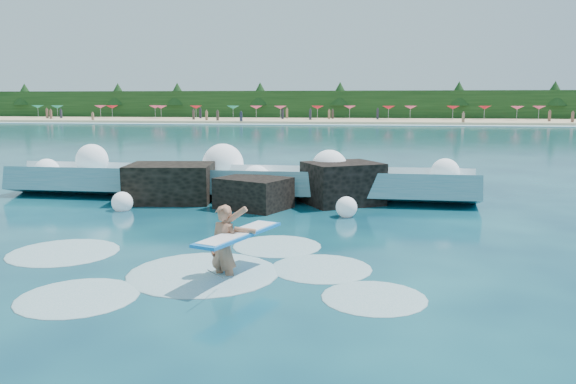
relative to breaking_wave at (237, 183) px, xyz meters
name	(u,v)px	position (x,y,z in m)	size (l,w,h in m)	color
ground	(202,262)	(1.22, -8.00, -0.48)	(200.00, 200.00, 0.00)	#07293E
beach	(352,121)	(1.22, 70.00, -0.28)	(140.00, 20.00, 0.40)	tan
wet_band	(348,125)	(1.22, 59.00, -0.44)	(140.00, 5.00, 0.08)	silver
treeline	(354,105)	(1.22, 80.00, 2.02)	(140.00, 4.00, 5.00)	black
breaking_wave	(237,183)	(0.00, 0.00, 0.00)	(16.06, 2.59, 1.38)	teal
rock_cluster	(247,188)	(0.65, -1.22, 0.02)	(8.63, 3.70, 1.59)	black
surfer_with_board	(227,246)	(2.00, -8.88, 0.14)	(1.28, 2.88, 1.68)	#A96C4F
wave_spray	(233,170)	(-0.11, -0.01, 0.44)	(14.70, 4.73, 1.87)	white
surf_foam	(196,269)	(1.23, -8.44, -0.48)	(8.94, 5.96, 0.15)	silver
beach_umbrellas	(352,107)	(1.17, 71.87, 1.77)	(113.96, 6.55, 0.50)	#168B70
beachgoers	(388,116)	(6.70, 66.64, 0.59)	(100.77, 13.35, 1.92)	#3F332D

